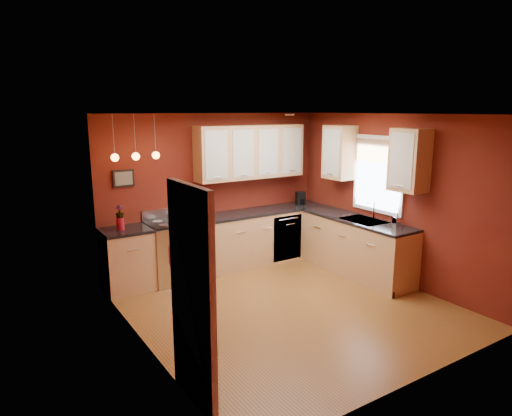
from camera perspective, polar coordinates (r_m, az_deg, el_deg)
floor at (r=6.44m, az=4.03°, el=-12.20°), size 4.20×4.20×0.00m
ceiling at (r=5.87m, az=4.41°, el=11.61°), size 4.00×4.20×0.02m
wall_back at (r=7.77m, az=-5.12°, el=2.10°), size 4.00×0.02×2.60m
wall_front at (r=4.58m, az=20.24°, el=-5.81°), size 4.00×0.02×2.60m
wall_left at (r=5.11m, az=-14.07°, el=-3.58°), size 0.02×4.20×2.60m
wall_right at (r=7.38m, az=16.75°, el=1.08°), size 0.02×4.20×2.60m
base_cabinets_back_left at (r=7.10m, az=-15.77°, el=-6.38°), size 0.70×0.60×0.90m
base_cabinets_back_right at (r=8.07m, az=0.59°, el=-3.67°), size 2.54×0.60×0.90m
base_cabinets_right at (r=7.66m, az=12.33°, el=-4.84°), size 0.60×2.10×0.90m
counter_back_left at (r=6.97m, az=-16.00°, el=-2.71°), size 0.70×0.62×0.04m
counter_back_right at (r=7.95m, az=0.60°, el=-0.41°), size 2.54×0.62×0.04m
counter_right at (r=7.53m, az=12.49°, el=-1.42°), size 0.62×2.10×0.04m
gas_range at (r=7.32m, az=-10.31°, el=-5.29°), size 0.76×0.64×1.11m
dishwasher_front at (r=8.04m, az=3.94°, el=-3.75°), size 0.60×0.02×0.80m
sink at (r=7.44m, az=13.32°, el=-1.68°), size 0.50×0.70×0.33m
window at (r=7.49m, az=15.06°, el=4.36°), size 0.06×1.02×1.22m
door_left_wall at (r=4.15m, az=-7.98°, el=-11.06°), size 0.12×0.82×2.05m
upper_cabinets_back at (r=7.83m, az=-0.69°, el=7.02°), size 2.00×0.35×0.90m
upper_cabinets_right at (r=7.37m, az=14.24°, el=6.33°), size 0.35×1.95×0.90m
wall_picture at (r=7.12m, az=-16.23°, el=3.58°), size 0.32×0.03×0.26m
pendant_lights at (r=6.79m, az=-14.79°, el=6.32°), size 0.71×0.11×0.66m
red_canister at (r=7.44m, az=-7.40°, el=-0.44°), size 0.13×0.13×0.20m
red_vase at (r=6.94m, az=-16.60°, el=-1.88°), size 0.11×0.11×0.18m
flowers at (r=6.90m, az=-16.69°, el=-0.48°), size 0.15×0.15×0.21m
coffee_maker at (r=8.45m, az=5.60°, el=1.19°), size 0.20×0.20×0.24m
soap_pump at (r=7.14m, az=17.20°, el=-1.39°), size 0.11×0.11×0.21m
dish_towel at (r=6.99m, az=-9.95°, el=-5.80°), size 0.22×0.01×0.30m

